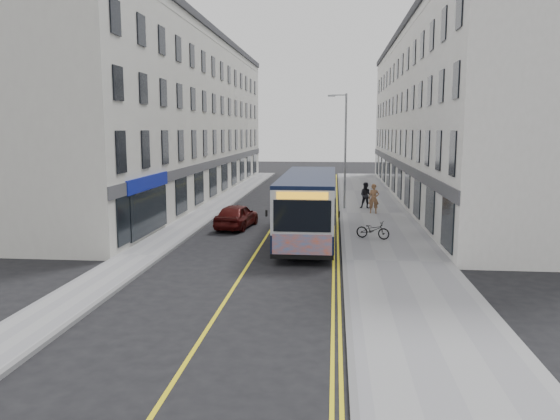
% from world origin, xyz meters
% --- Properties ---
extents(ground, '(140.00, 140.00, 0.00)m').
position_xyz_m(ground, '(0.00, 0.00, 0.00)').
color(ground, black).
rests_on(ground, ground).
extents(pavement_east, '(4.50, 64.00, 0.12)m').
position_xyz_m(pavement_east, '(6.25, 12.00, 0.06)').
color(pavement_east, gray).
rests_on(pavement_east, ground).
extents(pavement_west, '(2.00, 64.00, 0.12)m').
position_xyz_m(pavement_west, '(-5.00, 12.00, 0.06)').
color(pavement_west, gray).
rests_on(pavement_west, ground).
extents(kerb_east, '(0.18, 64.00, 0.13)m').
position_xyz_m(kerb_east, '(4.00, 12.00, 0.07)').
color(kerb_east, slate).
rests_on(kerb_east, ground).
extents(kerb_west, '(0.18, 64.00, 0.13)m').
position_xyz_m(kerb_west, '(-4.00, 12.00, 0.07)').
color(kerb_west, slate).
rests_on(kerb_west, ground).
extents(road_centre_line, '(0.12, 64.00, 0.01)m').
position_xyz_m(road_centre_line, '(0.00, 12.00, 0.00)').
color(road_centre_line, yellow).
rests_on(road_centre_line, ground).
extents(road_dbl_yellow_inner, '(0.10, 64.00, 0.01)m').
position_xyz_m(road_dbl_yellow_inner, '(3.55, 12.00, 0.00)').
color(road_dbl_yellow_inner, yellow).
rests_on(road_dbl_yellow_inner, ground).
extents(road_dbl_yellow_outer, '(0.10, 64.00, 0.01)m').
position_xyz_m(road_dbl_yellow_outer, '(3.75, 12.00, 0.00)').
color(road_dbl_yellow_outer, yellow).
rests_on(road_dbl_yellow_outer, ground).
extents(terrace_east, '(6.00, 46.00, 13.00)m').
position_xyz_m(terrace_east, '(11.50, 21.00, 6.50)').
color(terrace_east, white).
rests_on(terrace_east, ground).
extents(terrace_west, '(6.00, 46.00, 13.00)m').
position_xyz_m(terrace_west, '(-9.00, 21.00, 6.50)').
color(terrace_west, silver).
rests_on(terrace_west, ground).
extents(streetlamp, '(1.32, 0.18, 8.00)m').
position_xyz_m(streetlamp, '(4.17, 14.00, 4.38)').
color(streetlamp, '#919499').
rests_on(streetlamp, ground).
extents(city_bus, '(2.68, 11.49, 3.34)m').
position_xyz_m(city_bus, '(2.25, 3.49, 1.83)').
color(city_bus, black).
rests_on(city_bus, ground).
extents(bicycle, '(1.82, 1.17, 0.90)m').
position_xyz_m(bicycle, '(5.50, 3.42, 0.57)').
color(bicycle, black).
rests_on(bicycle, pavement_east).
extents(pedestrian_near, '(0.76, 0.54, 1.94)m').
position_xyz_m(pedestrian_near, '(6.12, 11.89, 1.09)').
color(pedestrian_near, '#8E6240').
rests_on(pedestrian_near, pavement_east).
extents(pedestrian_far, '(0.98, 0.82, 1.82)m').
position_xyz_m(pedestrian_far, '(5.75, 14.10, 1.03)').
color(pedestrian_far, black).
rests_on(pedestrian_far, pavement_east).
extents(car_white, '(2.13, 4.86, 1.55)m').
position_xyz_m(car_white, '(1.80, 21.38, 0.78)').
color(car_white, white).
rests_on(car_white, ground).
extents(car_maroon, '(2.21, 4.33, 1.41)m').
position_xyz_m(car_maroon, '(-2.00, 6.33, 0.71)').
color(car_maroon, '#460D0B').
rests_on(car_maroon, ground).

